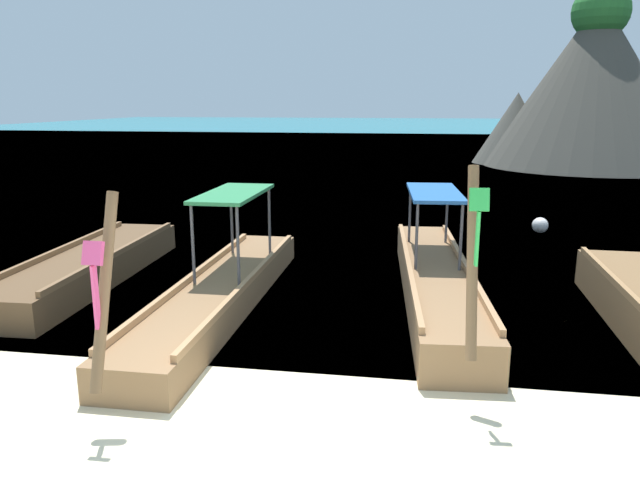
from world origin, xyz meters
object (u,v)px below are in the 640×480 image
longtail_boat_blue_ribbon (89,267)px  longtail_boat_pink_ribbon (221,290)px  karst_rock (588,86)px  mooring_buoy_near (540,225)px  longtail_boat_green_ribbon (436,280)px

longtail_boat_blue_ribbon → longtail_boat_pink_ribbon: longtail_boat_pink_ribbon is taller
karst_rock → mooring_buoy_near: bearing=-106.9°
longtail_boat_blue_ribbon → karst_rock: (14.67, 23.60, 3.86)m
longtail_boat_pink_ribbon → mooring_buoy_near: bearing=47.3°
mooring_buoy_near → longtail_boat_pink_ribbon: bearing=-132.7°
longtail_boat_blue_ribbon → mooring_buoy_near: size_ratio=14.54×
longtail_boat_green_ribbon → karst_rock: (8.22, 23.64, 3.79)m
longtail_boat_blue_ribbon → longtail_boat_green_ribbon: longtail_boat_green_ribbon is taller
longtail_boat_green_ribbon → karst_rock: 25.32m
longtail_boat_blue_ribbon → longtail_boat_green_ribbon: 6.45m
longtail_boat_blue_ribbon → longtail_boat_pink_ribbon: bearing=-19.6°
longtail_boat_pink_ribbon → mooring_buoy_near: size_ratio=18.07×
longtail_boat_pink_ribbon → mooring_buoy_near: longtail_boat_pink_ribbon is taller
longtail_boat_pink_ribbon → karst_rock: 27.56m
longtail_boat_green_ribbon → longtail_boat_blue_ribbon: bearing=179.6°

